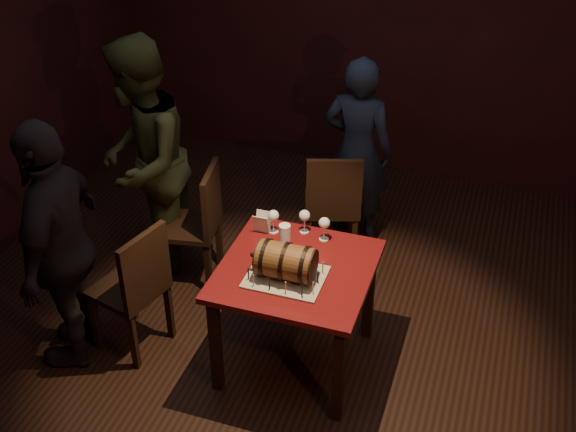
# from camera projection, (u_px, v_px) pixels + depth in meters

# --- Properties ---
(room_shell) EXTENTS (5.04, 5.04, 2.80)m
(room_shell) POSITION_uv_depth(u_px,v_px,m) (295.00, 156.00, 4.09)
(room_shell) COLOR black
(room_shell) RESTS_ON ground
(pub_table) EXTENTS (0.90, 0.90, 0.75)m
(pub_table) POSITION_uv_depth(u_px,v_px,m) (296.00, 282.00, 4.35)
(pub_table) COLOR #4B0C0F
(pub_table) RESTS_ON ground
(cake_board) EXTENTS (0.45, 0.35, 0.01)m
(cake_board) POSITION_uv_depth(u_px,v_px,m) (286.00, 277.00, 4.20)
(cake_board) COLOR #9F9580
(cake_board) RESTS_ON pub_table
(barrel_cake) EXTENTS (0.39, 0.23, 0.23)m
(barrel_cake) POSITION_uv_depth(u_px,v_px,m) (286.00, 261.00, 4.14)
(barrel_cake) COLOR brown
(barrel_cake) RESTS_ON cake_board
(birthday_candles) EXTENTS (0.40, 0.30, 0.09)m
(birthday_candles) POSITION_uv_depth(u_px,v_px,m) (286.00, 271.00, 4.18)
(birthday_candles) COLOR #E7CA8A
(birthday_candles) RESTS_ON cake_board
(wine_glass_left) EXTENTS (0.07, 0.07, 0.16)m
(wine_glass_left) POSITION_uv_depth(u_px,v_px,m) (273.00, 217.00, 4.54)
(wine_glass_left) COLOR silver
(wine_glass_left) RESTS_ON pub_table
(wine_glass_mid) EXTENTS (0.07, 0.07, 0.16)m
(wine_glass_mid) POSITION_uv_depth(u_px,v_px,m) (305.00, 216.00, 4.54)
(wine_glass_mid) COLOR silver
(wine_glass_mid) RESTS_ON pub_table
(wine_glass_right) EXTENTS (0.07, 0.07, 0.16)m
(wine_glass_right) POSITION_uv_depth(u_px,v_px,m) (324.00, 224.00, 4.47)
(wine_glass_right) COLOR silver
(wine_glass_right) RESTS_ON pub_table
(pint_of_ale) EXTENTS (0.07, 0.07, 0.15)m
(pint_of_ale) POSITION_uv_depth(u_px,v_px,m) (285.00, 236.00, 4.44)
(pint_of_ale) COLOR silver
(pint_of_ale) RESTS_ON pub_table
(menu_card) EXTENTS (0.10, 0.05, 0.13)m
(menu_card) POSITION_uv_depth(u_px,v_px,m) (262.00, 223.00, 4.57)
(menu_card) COLOR white
(menu_card) RESTS_ON pub_table
(chair_back) EXTENTS (0.50, 0.50, 0.93)m
(chair_back) POSITION_uv_depth(u_px,v_px,m) (333.00, 202.00, 5.33)
(chair_back) COLOR black
(chair_back) RESTS_ON ground
(chair_left_rear) EXTENTS (0.46, 0.46, 0.93)m
(chair_left_rear) POSITION_uv_depth(u_px,v_px,m) (199.00, 219.00, 5.13)
(chair_left_rear) COLOR black
(chair_left_rear) RESTS_ON ground
(chair_left_front) EXTENTS (0.49, 0.49, 0.93)m
(chair_left_front) POSITION_uv_depth(u_px,v_px,m) (136.00, 284.00, 4.52)
(chair_left_front) COLOR black
(chair_left_front) RESTS_ON ground
(person_back) EXTENTS (0.57, 0.40, 1.50)m
(person_back) POSITION_uv_depth(u_px,v_px,m) (357.00, 151.00, 5.51)
(person_back) COLOR #1B2336
(person_back) RESTS_ON ground
(person_left_rear) EXTENTS (0.87, 1.01, 1.80)m
(person_left_rear) POSITION_uv_depth(u_px,v_px,m) (142.00, 162.00, 5.06)
(person_left_rear) COLOR #393F1F
(person_left_rear) RESTS_ON ground
(person_left_front) EXTENTS (0.60, 1.04, 1.67)m
(person_left_front) POSITION_uv_depth(u_px,v_px,m) (61.00, 246.00, 4.33)
(person_left_front) COLOR black
(person_left_front) RESTS_ON ground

